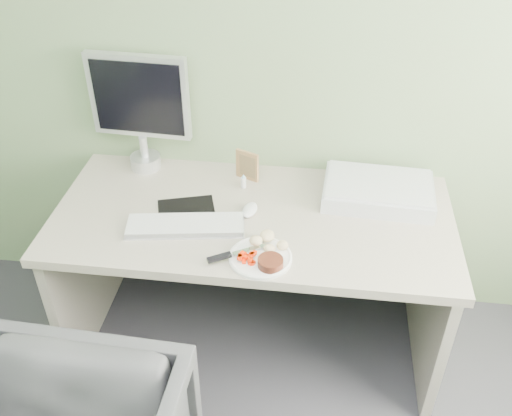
# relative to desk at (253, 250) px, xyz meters

# --- Properties ---
(wall_back) EXTENTS (3.50, 0.00, 3.50)m
(wall_back) POSITION_rel_desk_xyz_m (0.00, 0.38, 0.80)
(wall_back) COLOR #6C8C62
(wall_back) RESTS_ON floor
(desk) EXTENTS (1.60, 0.75, 0.73)m
(desk) POSITION_rel_desk_xyz_m (0.00, 0.00, 0.00)
(desk) COLOR #B7AF9A
(desk) RESTS_ON floor
(plate) EXTENTS (0.23, 0.23, 0.01)m
(plate) POSITION_rel_desk_xyz_m (0.06, -0.26, 0.19)
(plate) COLOR white
(plate) RESTS_ON desk
(steak) EXTENTS (0.12, 0.12, 0.03)m
(steak) POSITION_rel_desk_xyz_m (0.10, -0.30, 0.21)
(steak) COLOR black
(steak) RESTS_ON plate
(potato_pile) EXTENTS (0.12, 0.10, 0.06)m
(potato_pile) POSITION_rel_desk_xyz_m (0.09, -0.21, 0.22)
(potato_pile) COLOR tan
(potato_pile) RESTS_ON plate
(carrot_heap) EXTENTS (0.06, 0.05, 0.04)m
(carrot_heap) POSITION_rel_desk_xyz_m (0.02, -0.29, 0.21)
(carrot_heap) COLOR #F72905
(carrot_heap) RESTS_ON plate
(steak_knife) EXTENTS (0.21, 0.14, 0.02)m
(steak_knife) POSITION_rel_desk_xyz_m (-0.05, -0.28, 0.21)
(steak_knife) COLOR silver
(steak_knife) RESTS_ON plate
(mousepad) EXTENTS (0.27, 0.26, 0.00)m
(mousepad) POSITION_rel_desk_xyz_m (-0.27, -0.02, 0.18)
(mousepad) COLOR black
(mousepad) RESTS_ON desk
(keyboard) EXTENTS (0.46, 0.20, 0.02)m
(keyboard) POSITION_rel_desk_xyz_m (-0.25, -0.12, 0.20)
(keyboard) COLOR white
(keyboard) RESTS_ON desk
(computer_mouse) EXTENTS (0.07, 0.11, 0.04)m
(computer_mouse) POSITION_rel_desk_xyz_m (-0.01, 0.01, 0.20)
(computer_mouse) COLOR white
(computer_mouse) RESTS_ON desk
(photo_frame) EXTENTS (0.10, 0.06, 0.13)m
(photo_frame) POSITION_rel_desk_xyz_m (-0.06, 0.26, 0.25)
(photo_frame) COLOR #9C7748
(photo_frame) RESTS_ON desk
(eyedrop_bottle) EXTENTS (0.02, 0.02, 0.07)m
(eyedrop_bottle) POSITION_rel_desk_xyz_m (-0.06, 0.19, 0.21)
(eyedrop_bottle) COLOR white
(eyedrop_bottle) RESTS_ON desk
(scanner) EXTENTS (0.46, 0.32, 0.07)m
(scanner) POSITION_rel_desk_xyz_m (0.50, 0.18, 0.22)
(scanner) COLOR silver
(scanner) RESTS_ON desk
(monitor) EXTENTS (0.43, 0.13, 0.52)m
(monitor) POSITION_rel_desk_xyz_m (-0.52, 0.31, 0.47)
(monitor) COLOR silver
(monitor) RESTS_ON desk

